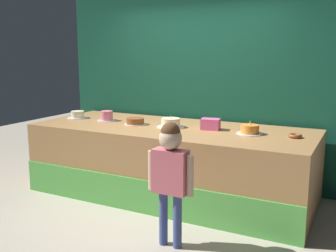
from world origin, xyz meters
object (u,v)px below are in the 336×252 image
at_px(donut, 295,136).
at_px(cake_left, 107,116).
at_px(child_figure, 170,168).
at_px(cake_far_left, 78,115).
at_px(cake_right, 171,123).
at_px(cake_center, 135,121).
at_px(pink_box, 210,124).
at_px(cake_far_right, 250,130).

distance_m(donut, cake_left, 2.51).
distance_m(child_figure, cake_far_left, 2.47).
bearing_deg(child_figure, cake_left, 142.20).
relative_size(donut, cake_right, 0.44).
bearing_deg(donut, cake_right, -177.29).
height_order(donut, cake_far_left, cake_far_left).
bearing_deg(cake_left, cake_center, -7.72).
bearing_deg(pink_box, child_figure, -84.95).
distance_m(child_figure, cake_left, 2.06).
bearing_deg(donut, cake_far_left, -178.94).
relative_size(pink_box, cake_center, 0.80).
relative_size(child_figure, cake_left, 4.50).
bearing_deg(cake_center, cake_far_right, 3.04).
bearing_deg(cake_far_left, child_figure, -30.34).
distance_m(cake_left, cake_right, 1.00).
height_order(donut, cake_right, cake_right).
bearing_deg(cake_left, cake_right, -1.74).
height_order(cake_right, cake_far_right, cake_far_right).
relative_size(child_figure, cake_far_right, 3.95).
height_order(donut, cake_left, cake_left).
xyz_separation_m(pink_box, cake_far_right, (0.50, -0.04, -0.02)).
height_order(child_figure, cake_center, child_figure).
height_order(donut, cake_center, cake_center).
xyz_separation_m(cake_far_left, cake_far_right, (2.51, 0.03, 0.00)).
bearing_deg(cake_left, cake_far_left, -178.29).
bearing_deg(child_figure, cake_center, 133.26).
relative_size(donut, cake_left, 0.57).
bearing_deg(cake_right, cake_far_left, 179.41).
xyz_separation_m(donut, cake_far_left, (-3.01, -0.06, 0.02)).
xyz_separation_m(pink_box, cake_center, (-1.00, -0.12, -0.03)).
bearing_deg(pink_box, cake_left, -177.87).
relative_size(child_figure, cake_center, 4.31).
bearing_deg(cake_far_left, cake_far_right, 0.61).
xyz_separation_m(cake_left, cake_right, (1.00, -0.03, -0.01)).
xyz_separation_m(cake_far_left, cake_left, (0.50, 0.01, 0.02)).
height_order(pink_box, cake_right, cake_right).
xyz_separation_m(cake_right, cake_far_right, (1.00, 0.04, -0.00)).
relative_size(cake_far_left, cake_center, 1.06).
distance_m(donut, cake_right, 1.51).
bearing_deg(cake_right, cake_center, -175.73).
relative_size(child_figure, donut, 7.93).
relative_size(cake_right, cake_far_right, 1.14).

